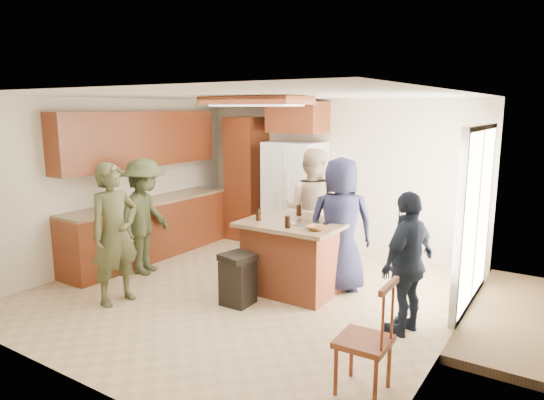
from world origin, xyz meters
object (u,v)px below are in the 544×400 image
Objects in this scene: person_counter at (145,217)px; kitchen_island at (294,256)px; person_side_right at (408,263)px; trash_bin at (238,279)px; person_behind_left at (312,209)px; person_behind_right at (340,225)px; spindle_chair at (366,342)px; refrigerator at (295,196)px; person_front_left at (115,234)px.

person_counter reaches higher than kitchen_island.
person_counter is 1.30× the size of kitchen_island.
person_counter is (-3.74, -0.16, 0.07)m from person_side_right.
person_counter is 2.64× the size of trash_bin.
trash_bin is at bearing 75.60° from person_behind_left.
person_behind_left reaches higher than person_side_right.
kitchen_island is (-1.59, 0.38, -0.29)m from person_side_right.
person_behind_right reaches higher than person_counter.
person_behind_left reaches higher than person_counter.
person_counter is at bearing -166.01° from kitchen_island.
person_behind_right is 2.37m from spindle_chair.
person_side_right is at bearing 93.30° from spindle_chair.
refrigerator is (-2.60, 2.12, 0.14)m from person_side_right.
refrigerator reaches higher than spindle_chair.
person_behind_left reaches higher than person_behind_right.
person_behind_left is 0.93m from person_behind_right.
refrigerator is at bearing 104.95° from trash_bin.
spindle_chair is (3.81, -1.13, -0.38)m from person_counter.
person_front_left is at bearing -150.00° from trash_bin.
spindle_chair is at bearing -44.93° from kitchen_island.
person_front_left is 3.41m from person_side_right.
person_front_left is 3.33m from spindle_chair.
person_front_left is at bearing -58.22° from person_side_right.
person_counter is (-1.90, -1.46, -0.06)m from person_behind_left.
person_front_left is 0.96× the size of person_behind_left.
person_behind_left is at bearing 86.40° from trash_bin.
person_side_right is 2.42× the size of trash_bin.
person_side_right is at bearing -105.00° from person_counter.
refrigerator is 2.86× the size of trash_bin.
kitchen_island is at bearing -90.51° from person_side_right.
person_behind_right reaches higher than spindle_chair.
person_side_right is (3.22, 1.11, -0.10)m from person_front_left.
trash_bin is at bearing -52.48° from person_front_left.
trash_bin is at bearing -115.00° from kitchen_island.
person_side_right is 3.74m from person_counter.
refrigerator is 4.36m from spindle_chair.
person_counter is 1.88m from trash_bin.
person_counter is at bearing -74.78° from person_side_right.
person_behind_right is 1.33m from person_side_right.
refrigerator reaches higher than person_counter.
spindle_chair is at bearing -123.89° from person_counter.
kitchen_island is at bearing -93.42° from person_counter.
person_side_right is 2.02m from trash_bin.
person_behind_left is at bearing -22.42° from person_front_left.
person_behind_left is 2.25m from person_side_right.
person_behind_right is (2.11, 1.83, 0.02)m from person_front_left.
person_behind_left is 1.80× the size of spindle_chair.
person_front_left is at bearing -168.89° from person_counter.
kitchen_island is 2.36m from spindle_chair.
person_side_right is (1.11, -0.72, -0.11)m from person_behind_right.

